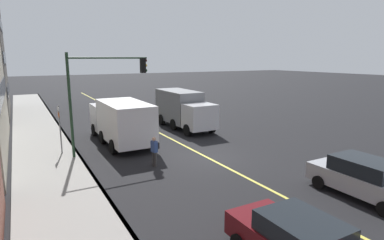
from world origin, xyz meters
The scene contains 10 objects.
ground centered at (0.00, 0.00, 0.00)m, with size 200.00×200.00×0.00m, color black.
sidewalk_slab centered at (0.00, 8.21, 0.07)m, with size 80.00×3.52×0.15m, color gray.
curb_edge centered at (0.00, 6.53, 0.07)m, with size 80.00×0.16×0.15m, color slate.
lane_stripe_center centered at (0.00, 0.00, 0.01)m, with size 80.00×0.16×0.01m, color #D8CC4C.
car_silver centered at (-7.65, -2.87, 0.85)m, with size 4.42×2.00×1.65m.
truck_gray centered at (7.84, -2.49, 1.62)m, with size 6.91×2.40×3.04m.
truck_white centered at (5.63, 3.40, 1.58)m, with size 7.61×2.67×2.91m.
pedestrian_with_backpack centered at (0.13, 3.23, 0.93)m, with size 0.41×0.41×1.61m.
traffic_light_mast centered at (3.43, 5.11, 4.15)m, with size 0.28×4.67×6.02m.
street_sign_post centered at (4.60, 7.36, 1.77)m, with size 0.60×0.08×3.02m.
Camera 1 is at (-14.98, 9.35, 5.72)m, focal length 29.51 mm.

